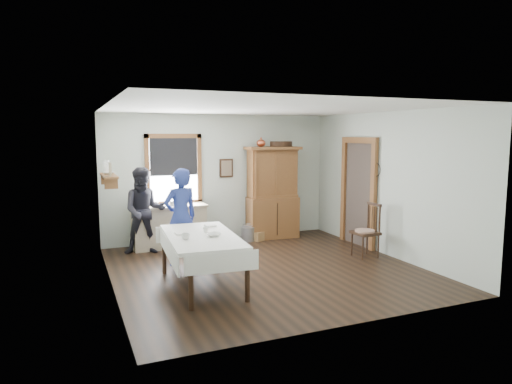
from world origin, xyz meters
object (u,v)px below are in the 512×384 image
pail (248,234)px  china_hutch (273,192)px  wicker_basket (259,236)px  dining_table (202,261)px  woman_blue (181,221)px  work_counter (169,226)px  spindle_chair (365,230)px  figure_dark (145,214)px

pail → china_hutch: bearing=11.0°
wicker_basket → dining_table: bearing=-128.9°
woman_blue → pail: bearing=-158.3°
dining_table → wicker_basket: (1.98, 2.45, -0.30)m
work_counter → china_hutch: 2.37m
dining_table → wicker_basket: 3.17m
wicker_basket → work_counter: bearing=175.2°
dining_table → spindle_chair: (3.27, 0.44, 0.11)m
work_counter → woman_blue: 1.42m
dining_table → pail: (1.73, 2.48, -0.24)m
figure_dark → dining_table: bearing=-69.4°
work_counter → wicker_basket: (1.92, -0.16, -0.33)m
pail → wicker_basket: size_ratio=0.94×
spindle_chair → pail: (-1.54, 2.04, -0.35)m
spindle_chair → work_counter: bearing=143.1°
dining_table → woman_blue: size_ratio=1.25×
dining_table → woman_blue: (-0.02, 1.24, 0.39)m
pail → woman_blue: bearing=-144.7°
china_hutch → pail: china_hutch is taller
wicker_basket → woman_blue: size_ratio=0.21×
china_hutch → wicker_basket: china_hutch is taller
pail → wicker_basket: 0.26m
china_hutch → pail: (-0.64, -0.12, -0.85)m
china_hutch → work_counter: bearing=-177.0°
dining_table → china_hutch: bearing=47.7°
figure_dark → spindle_chair: bearing=-17.2°
wicker_basket → woman_blue: bearing=-148.7°
china_hutch → figure_dark: china_hutch is taller
china_hutch → spindle_chair: bearing=-63.8°
woman_blue → dining_table: bearing=77.2°
spindle_chair → figure_dark: figure_dark is taller
spindle_chair → pail: spindle_chair is taller
work_counter → dining_table: bearing=-92.7°
work_counter → china_hutch: (2.30, -0.01, 0.58)m
spindle_chair → woman_blue: size_ratio=0.64×
dining_table → spindle_chair: spindle_chair is taller
work_counter → figure_dark: 0.72m
dining_table → figure_dark: figure_dark is taller
work_counter → figure_dark: bearing=-149.0°
dining_table → pail: 3.03m
work_counter → spindle_chair: 3.88m
spindle_chair → wicker_basket: spindle_chair is taller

